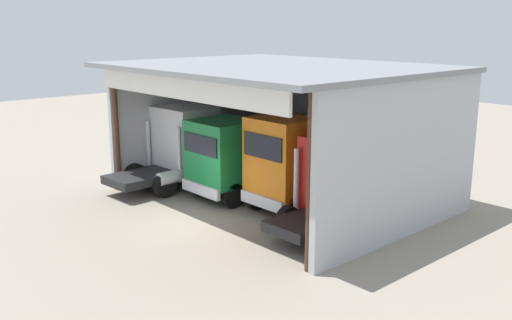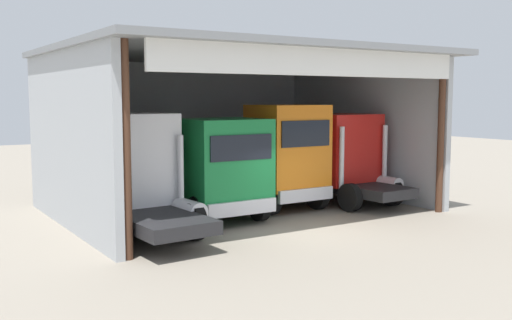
# 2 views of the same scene
# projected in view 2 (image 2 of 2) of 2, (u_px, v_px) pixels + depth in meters

# --- Properties ---
(ground_plane) EXTENTS (80.00, 80.00, 0.00)m
(ground_plane) POSITION_uv_depth(u_px,v_px,m) (313.00, 232.00, 17.84)
(ground_plane) COLOR gray
(ground_plane) RESTS_ON ground
(workshop_shed) EXTENTS (12.62, 10.11, 5.67)m
(workshop_shed) POSITION_uv_depth(u_px,v_px,m) (225.00, 103.00, 21.92)
(workshop_shed) COLOR #ADB2B7
(workshop_shed) RESTS_ON ground
(truck_white_right_bay) EXTENTS (2.90, 5.16, 3.58)m
(truck_white_right_bay) POSITION_uv_depth(u_px,v_px,m) (132.00, 173.00, 17.41)
(truck_white_right_bay) COLOR white
(truck_white_right_bay) RESTS_ON ground
(truck_green_center_right_bay) EXTENTS (2.70, 4.58, 3.37)m
(truck_green_center_right_bay) POSITION_uv_depth(u_px,v_px,m) (218.00, 167.00, 19.36)
(truck_green_center_right_bay) COLOR #197F3D
(truck_green_center_right_bay) RESTS_ON ground
(truck_orange_center_left_bay) EXTENTS (2.55, 4.51, 3.79)m
(truck_orange_center_left_bay) POSITION_uv_depth(u_px,v_px,m) (283.00, 155.00, 21.40)
(truck_orange_center_left_bay) COLOR orange
(truck_orange_center_left_bay) RESTS_ON ground
(truck_red_left_bay) EXTENTS (2.60, 4.21, 3.42)m
(truck_red_left_bay) POSITION_uv_depth(u_px,v_px,m) (347.00, 157.00, 22.63)
(truck_red_left_bay) COLOR red
(truck_red_left_bay) RESTS_ON ground
(oil_drum) EXTENTS (0.58, 0.58, 0.91)m
(oil_drum) POSITION_uv_depth(u_px,v_px,m) (145.00, 188.00, 23.69)
(oil_drum) COLOR gold
(oil_drum) RESTS_ON ground
(tool_cart) EXTENTS (0.90, 0.60, 1.00)m
(tool_cart) POSITION_uv_depth(u_px,v_px,m) (283.00, 177.00, 26.70)
(tool_cart) COLOR #1E59A5
(tool_cart) RESTS_ON ground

